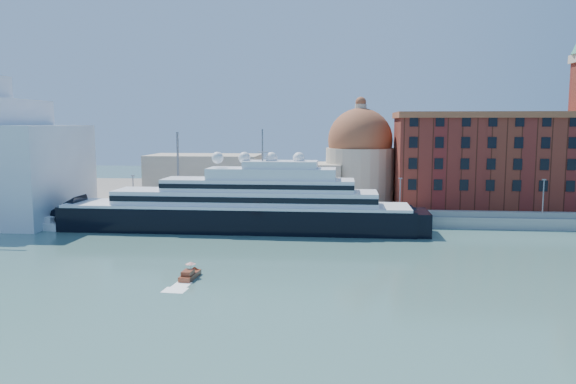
# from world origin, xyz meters

# --- Properties ---
(ground) EXTENTS (400.00, 400.00, 0.00)m
(ground) POSITION_xyz_m (0.00, 0.00, 0.00)
(ground) COLOR #365E57
(ground) RESTS_ON ground
(quay) EXTENTS (180.00, 10.00, 2.50)m
(quay) POSITION_xyz_m (0.00, 34.00, 1.25)
(quay) COLOR gray
(quay) RESTS_ON ground
(land) EXTENTS (260.00, 72.00, 2.00)m
(land) POSITION_xyz_m (0.00, 75.00, 1.00)
(land) COLOR slate
(land) RESTS_ON ground
(quay_fence) EXTENTS (180.00, 0.10, 1.20)m
(quay_fence) POSITION_xyz_m (0.00, 29.50, 3.10)
(quay_fence) COLOR slate
(quay_fence) RESTS_ON quay
(superyacht) EXTENTS (83.23, 11.54, 24.87)m
(superyacht) POSITION_xyz_m (-6.96, 23.00, 4.29)
(superyacht) COLOR black
(superyacht) RESTS_ON ground
(service_barge) EXTENTS (13.66, 7.03, 2.93)m
(service_barge) POSITION_xyz_m (-47.29, 21.09, 0.84)
(service_barge) COLOR white
(service_barge) RESTS_ON ground
(water_taxi) EXTENTS (2.09, 5.32, 2.48)m
(water_taxi) POSITION_xyz_m (-4.37, -14.31, 0.59)
(water_taxi) COLOR maroon
(water_taxi) RESTS_ON ground
(warehouse) EXTENTS (43.00, 19.00, 23.25)m
(warehouse) POSITION_xyz_m (52.00, 52.00, 13.79)
(warehouse) COLOR maroon
(warehouse) RESTS_ON land
(church) EXTENTS (66.00, 18.00, 25.50)m
(church) POSITION_xyz_m (6.39, 57.72, 10.91)
(church) COLOR beige
(church) RESTS_ON land
(lamp_posts) EXTENTS (120.80, 2.40, 18.00)m
(lamp_posts) POSITION_xyz_m (-12.67, 32.27, 9.84)
(lamp_posts) COLOR slate
(lamp_posts) RESTS_ON quay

